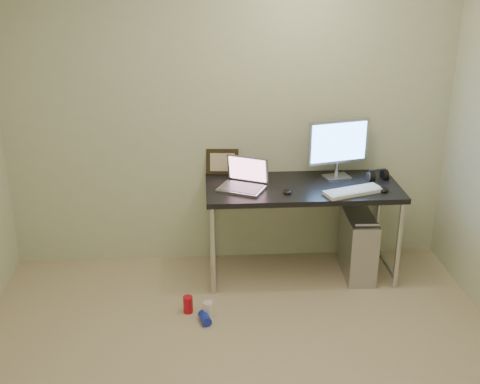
% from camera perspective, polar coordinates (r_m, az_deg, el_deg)
% --- Properties ---
extents(wall_back, '(3.50, 0.02, 2.50)m').
position_cam_1_polar(wall_back, '(4.69, -1.10, 7.60)').
color(wall_back, beige).
rests_on(wall_back, ground).
extents(desk, '(1.47, 0.64, 0.75)m').
position_cam_1_polar(desk, '(4.62, 5.92, -0.37)').
color(desk, black).
rests_on(desk, ground).
extents(tower_computer, '(0.22, 0.49, 0.54)m').
position_cam_1_polar(tower_computer, '(4.84, 11.11, -4.98)').
color(tower_computer, '#ADADB1').
rests_on(tower_computer, ground).
extents(cable_a, '(0.01, 0.16, 0.69)m').
position_cam_1_polar(cable_a, '(5.05, 9.81, -1.87)').
color(cable_a, black).
rests_on(cable_a, ground).
extents(cable_b, '(0.02, 0.11, 0.71)m').
position_cam_1_polar(cable_b, '(5.06, 10.83, -2.13)').
color(cable_b, black).
rests_on(cable_b, ground).
extents(can_red, '(0.09, 0.09, 0.13)m').
position_cam_1_polar(can_red, '(4.38, -4.95, -10.58)').
color(can_red, red).
rests_on(can_red, ground).
extents(can_white, '(0.09, 0.09, 0.13)m').
position_cam_1_polar(can_white, '(4.31, -3.05, -11.11)').
color(can_white, white).
rests_on(can_white, ground).
extents(can_blue, '(0.10, 0.14, 0.07)m').
position_cam_1_polar(can_blue, '(4.28, -3.35, -11.86)').
color(can_blue, '#1A2AB8').
rests_on(can_blue, ground).
extents(laptop, '(0.41, 0.38, 0.23)m').
position_cam_1_polar(laptop, '(4.51, 0.37, 1.05)').
color(laptop, '#B0B0B7').
rests_on(laptop, desk).
extents(monitor, '(0.49, 0.19, 0.47)m').
position_cam_1_polar(monitor, '(4.70, 9.33, 4.48)').
color(monitor, '#B0B0B7').
rests_on(monitor, desk).
extents(keyboard, '(0.47, 0.28, 0.03)m').
position_cam_1_polar(keyboard, '(4.50, 10.69, 0.06)').
color(keyboard, white).
rests_on(keyboard, desk).
extents(mouse_right, '(0.09, 0.13, 0.04)m').
position_cam_1_polar(mouse_right, '(4.59, 13.44, 0.35)').
color(mouse_right, black).
rests_on(mouse_right, desk).
extents(mouse_left, '(0.07, 0.11, 0.03)m').
position_cam_1_polar(mouse_left, '(4.44, 4.52, 0.14)').
color(mouse_left, black).
rests_on(mouse_left, desk).
extents(headphones, '(0.17, 0.10, 0.11)m').
position_cam_1_polar(headphones, '(4.80, 12.92, 1.51)').
color(headphones, black).
rests_on(headphones, desk).
extents(picture_frame, '(0.26, 0.10, 0.21)m').
position_cam_1_polar(picture_frame, '(4.78, -1.69, 2.89)').
color(picture_frame, black).
rests_on(picture_frame, desk).
extents(webcam, '(0.04, 0.03, 0.12)m').
position_cam_1_polar(webcam, '(4.79, 0.79, 2.72)').
color(webcam, silver).
rests_on(webcam, desk).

